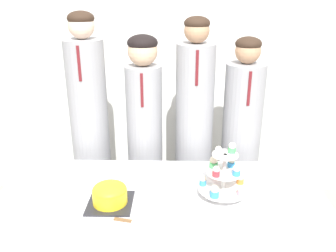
{
  "coord_description": "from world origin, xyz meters",
  "views": [
    {
      "loc": [
        0.07,
        -1.33,
        1.78
      ],
      "look_at": [
        0.04,
        0.39,
        1.11
      ],
      "focal_mm": 38.0,
      "sensor_mm": 36.0,
      "label": 1
    }
  ],
  "objects_px": {
    "cupcake_stand": "(223,175)",
    "student_3": "(240,150)",
    "round_cake": "(110,194)",
    "student_2": "(194,141)",
    "student_0": "(91,138)",
    "student_1": "(145,144)",
    "cake_knife": "(133,222)"
  },
  "relations": [
    {
      "from": "cupcake_stand",
      "to": "student_3",
      "type": "xyz_separation_m",
      "value": [
        0.21,
        0.65,
        -0.16
      ]
    },
    {
      "from": "round_cake",
      "to": "student_2",
      "type": "height_order",
      "value": "student_2"
    },
    {
      "from": "cupcake_stand",
      "to": "student_0",
      "type": "height_order",
      "value": "student_0"
    },
    {
      "from": "round_cake",
      "to": "student_0",
      "type": "bearing_deg",
      "value": 109.58
    },
    {
      "from": "student_0",
      "to": "student_2",
      "type": "xyz_separation_m",
      "value": [
        0.72,
        -0.0,
        -0.02
      ]
    },
    {
      "from": "student_1",
      "to": "student_2",
      "type": "relative_size",
      "value": 0.93
    },
    {
      "from": "student_2",
      "to": "round_cake",
      "type": "bearing_deg",
      "value": -122.06
    },
    {
      "from": "round_cake",
      "to": "student_3",
      "type": "distance_m",
      "value": 1.08
    },
    {
      "from": "cupcake_stand",
      "to": "student_1",
      "type": "bearing_deg",
      "value": 125.6
    },
    {
      "from": "student_0",
      "to": "student_1",
      "type": "bearing_deg",
      "value": -0.0
    },
    {
      "from": "student_1",
      "to": "round_cake",
      "type": "bearing_deg",
      "value": -99.16
    },
    {
      "from": "round_cake",
      "to": "student_0",
      "type": "height_order",
      "value": "student_0"
    },
    {
      "from": "student_2",
      "to": "cupcake_stand",
      "type": "bearing_deg",
      "value": -79.4
    },
    {
      "from": "cake_knife",
      "to": "student_3",
      "type": "xyz_separation_m",
      "value": [
        0.65,
        0.89,
        -0.03
      ]
    },
    {
      "from": "student_1",
      "to": "cupcake_stand",
      "type": "bearing_deg",
      "value": -54.4
    },
    {
      "from": "cake_knife",
      "to": "student_0",
      "type": "xyz_separation_m",
      "value": [
        -0.4,
        0.89,
        0.05
      ]
    },
    {
      "from": "student_0",
      "to": "student_3",
      "type": "xyz_separation_m",
      "value": [
        1.05,
        -0.0,
        -0.08
      ]
    },
    {
      "from": "round_cake",
      "to": "student_3",
      "type": "height_order",
      "value": "student_3"
    },
    {
      "from": "round_cake",
      "to": "cupcake_stand",
      "type": "xyz_separation_m",
      "value": [
        0.58,
        0.09,
        0.07
      ]
    },
    {
      "from": "cake_knife",
      "to": "student_0",
      "type": "height_order",
      "value": "student_0"
    },
    {
      "from": "round_cake",
      "to": "student_3",
      "type": "xyz_separation_m",
      "value": [
        0.79,
        0.74,
        -0.09
      ]
    },
    {
      "from": "round_cake",
      "to": "student_2",
      "type": "distance_m",
      "value": 0.87
    },
    {
      "from": "cupcake_stand",
      "to": "cake_knife",
      "type": "bearing_deg",
      "value": -151.84
    },
    {
      "from": "student_2",
      "to": "student_0",
      "type": "bearing_deg",
      "value": 180.0
    },
    {
      "from": "student_1",
      "to": "student_2",
      "type": "xyz_separation_m",
      "value": [
        0.34,
        0.0,
        0.03
      ]
    },
    {
      "from": "cake_knife",
      "to": "student_2",
      "type": "relative_size",
      "value": 0.18
    },
    {
      "from": "round_cake",
      "to": "cupcake_stand",
      "type": "distance_m",
      "value": 0.59
    },
    {
      "from": "student_1",
      "to": "student_3",
      "type": "height_order",
      "value": "student_1"
    },
    {
      "from": "student_1",
      "to": "student_3",
      "type": "xyz_separation_m",
      "value": [
        0.67,
        0.0,
        -0.03
      ]
    },
    {
      "from": "cake_knife",
      "to": "student_1",
      "type": "relative_size",
      "value": 0.19
    },
    {
      "from": "round_cake",
      "to": "student_1",
      "type": "bearing_deg",
      "value": 80.84
    },
    {
      "from": "cake_knife",
      "to": "student_1",
      "type": "distance_m",
      "value": 0.89
    }
  ]
}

